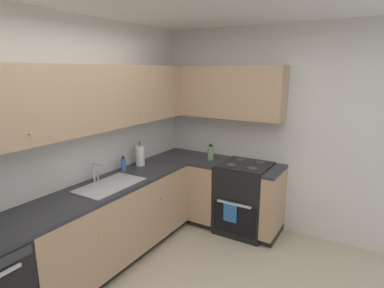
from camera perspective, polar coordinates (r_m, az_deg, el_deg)
The scene contains 14 objects.
wall_back at distance 3.31m, azimuth -24.02°, elevation -1.13°, with size 4.22×0.05×2.59m, color silver.
wall_right at distance 4.12m, azimuth 15.25°, elevation 2.19°, with size 0.05×3.21×2.59m, color silver.
lower_cabinets_back at distance 3.61m, azimuth -14.23°, elevation -13.85°, with size 2.11×0.62×0.85m.
countertop_back at distance 3.43m, azimuth -14.65°, elevation -7.31°, with size 3.31×0.60×0.04m, color #2D2D33.
lower_cabinets_right at distance 4.24m, azimuth 6.48°, elevation -9.30°, with size 0.62×1.13×0.85m.
countertop_right at distance 4.09m, azimuth 6.63°, elevation -3.61°, with size 0.60×1.13×0.03m.
oven_range at distance 4.16m, azimuth 9.52°, elevation -9.52°, with size 0.68×0.62×1.04m.
upper_cabinets_back at distance 3.23m, azimuth -19.39°, elevation 7.70°, with size 2.99×0.34×0.65m.
upper_cabinets_right at distance 4.14m, azimuth 5.16°, elevation 9.45°, with size 0.32×1.67×0.65m.
sink at distance 3.40m, azimuth -14.61°, elevation -7.90°, with size 0.70×0.40×0.10m.
faucet at distance 3.49m, azimuth -17.12°, elevation -4.58°, with size 0.07×0.16×0.21m.
soap_bottle at distance 3.79m, azimuth -12.35°, elevation -3.66°, with size 0.06×0.06×0.18m.
paper_towel_roll at distance 3.96m, azimuth -9.42°, elevation -2.06°, with size 0.11×0.11×0.32m.
oil_bottle at distance 4.17m, azimuth 3.37°, elevation -1.59°, with size 0.08×0.08×0.21m.
Camera 1 is at (-1.81, -1.08, 2.05)m, focal length 29.37 mm.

